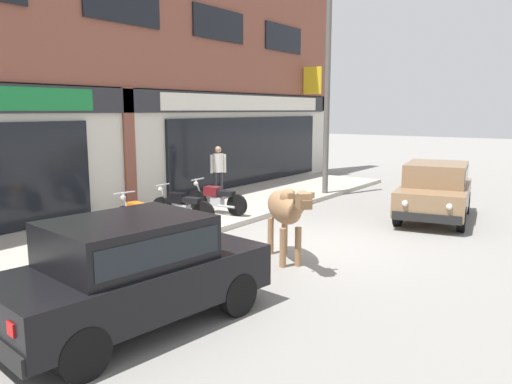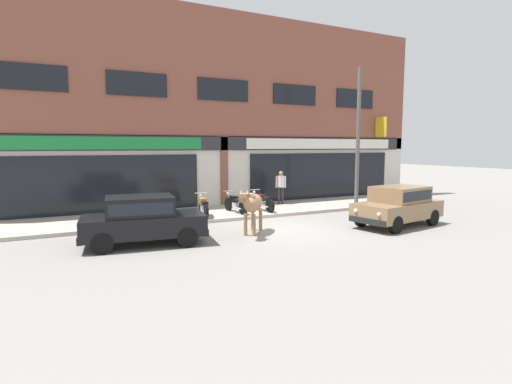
{
  "view_description": "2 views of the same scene",
  "coord_description": "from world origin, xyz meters",
  "px_view_note": "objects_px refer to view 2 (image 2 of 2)",
  "views": [
    {
      "loc": [
        -9.07,
        -4.93,
        2.81
      ],
      "look_at": [
        -0.67,
        1.0,
        1.11
      ],
      "focal_mm": 35.0,
      "sensor_mm": 36.0,
      "label": 1
    },
    {
      "loc": [
        -7.14,
        -11.96,
        2.91
      ],
      "look_at": [
        -0.65,
        1.0,
        1.25
      ],
      "focal_mm": 28.0,
      "sensor_mm": 36.0,
      "label": 2
    }
  ],
  "objects_px": {
    "cow": "(252,204)",
    "motorcycle_1": "(235,203)",
    "pedestrian": "(281,184)",
    "motorcycle_2": "(262,202)",
    "car_0": "(142,218)",
    "motorcycle_0": "(203,206)",
    "utility_pole": "(358,138)",
    "car_1": "(398,204)"
  },
  "relations": [
    {
      "from": "car_0",
      "to": "pedestrian",
      "type": "relative_size",
      "value": 2.34
    },
    {
      "from": "car_1",
      "to": "utility_pole",
      "type": "xyz_separation_m",
      "value": [
        1.36,
        3.88,
        2.49
      ]
    },
    {
      "from": "motorcycle_0",
      "to": "motorcycle_1",
      "type": "distance_m",
      "value": 1.48
    },
    {
      "from": "pedestrian",
      "to": "utility_pole",
      "type": "bearing_deg",
      "value": -37.15
    },
    {
      "from": "motorcycle_2",
      "to": "utility_pole",
      "type": "distance_m",
      "value": 5.41
    },
    {
      "from": "pedestrian",
      "to": "motorcycle_2",
      "type": "bearing_deg",
      "value": -141.83
    },
    {
      "from": "motorcycle_0",
      "to": "motorcycle_1",
      "type": "relative_size",
      "value": 1.0
    },
    {
      "from": "car_1",
      "to": "motorcycle_1",
      "type": "distance_m",
      "value": 6.49
    },
    {
      "from": "motorcycle_0",
      "to": "utility_pole",
      "type": "relative_size",
      "value": 0.28
    },
    {
      "from": "cow",
      "to": "car_0",
      "type": "xyz_separation_m",
      "value": [
        -3.58,
        0.08,
        -0.19
      ]
    },
    {
      "from": "motorcycle_2",
      "to": "pedestrian",
      "type": "distance_m",
      "value": 2.27
    },
    {
      "from": "motorcycle_1",
      "to": "cow",
      "type": "bearing_deg",
      "value": -104.57
    },
    {
      "from": "cow",
      "to": "motorcycle_1",
      "type": "relative_size",
      "value": 0.96
    },
    {
      "from": "motorcycle_2",
      "to": "utility_pole",
      "type": "xyz_separation_m",
      "value": [
        4.57,
        -0.8,
        2.79
      ]
    },
    {
      "from": "cow",
      "to": "pedestrian",
      "type": "distance_m",
      "value": 6.18
    },
    {
      "from": "car_1",
      "to": "pedestrian",
      "type": "bearing_deg",
      "value": 103.8
    },
    {
      "from": "car_1",
      "to": "motorcycle_0",
      "type": "distance_m",
      "value": 7.48
    },
    {
      "from": "motorcycle_0",
      "to": "pedestrian",
      "type": "height_order",
      "value": "pedestrian"
    },
    {
      "from": "motorcycle_2",
      "to": "motorcycle_1",
      "type": "bearing_deg",
      "value": 178.33
    },
    {
      "from": "car_0",
      "to": "motorcycle_2",
      "type": "height_order",
      "value": "car_0"
    },
    {
      "from": "cow",
      "to": "car_1",
      "type": "xyz_separation_m",
      "value": [
        5.36,
        -1.22,
        -0.19
      ]
    },
    {
      "from": "motorcycle_0",
      "to": "motorcycle_2",
      "type": "relative_size",
      "value": 0.99
    },
    {
      "from": "motorcycle_0",
      "to": "utility_pole",
      "type": "distance_m",
      "value": 7.83
    },
    {
      "from": "motorcycle_1",
      "to": "car_0",
      "type": "bearing_deg",
      "value": -142.76
    },
    {
      "from": "motorcycle_1",
      "to": "motorcycle_2",
      "type": "height_order",
      "value": "same"
    },
    {
      "from": "motorcycle_1",
      "to": "motorcycle_2",
      "type": "bearing_deg",
      "value": -1.67
    },
    {
      "from": "car_1",
      "to": "motorcycle_1",
      "type": "bearing_deg",
      "value": 133.39
    },
    {
      "from": "motorcycle_0",
      "to": "motorcycle_2",
      "type": "distance_m",
      "value": 2.72
    },
    {
      "from": "motorcycle_1",
      "to": "pedestrian",
      "type": "distance_m",
      "value": 3.31
    },
    {
      "from": "car_1",
      "to": "cow",
      "type": "bearing_deg",
      "value": 167.21
    },
    {
      "from": "cow",
      "to": "motorcycle_1",
      "type": "xyz_separation_m",
      "value": [
        0.91,
        3.49,
        -0.49
      ]
    },
    {
      "from": "motorcycle_1",
      "to": "utility_pole",
      "type": "height_order",
      "value": "utility_pole"
    },
    {
      "from": "utility_pole",
      "to": "motorcycle_2",
      "type": "bearing_deg",
      "value": 170.09
    },
    {
      "from": "motorcycle_2",
      "to": "pedestrian",
      "type": "relative_size",
      "value": 1.13
    },
    {
      "from": "car_0",
      "to": "car_1",
      "type": "height_order",
      "value": "same"
    },
    {
      "from": "car_0",
      "to": "utility_pole",
      "type": "relative_size",
      "value": 0.59
    },
    {
      "from": "cow",
      "to": "motorcycle_1",
      "type": "distance_m",
      "value": 3.64
    },
    {
      "from": "motorcycle_1",
      "to": "utility_pole",
      "type": "distance_m",
      "value": 6.5
    },
    {
      "from": "car_0",
      "to": "utility_pole",
      "type": "bearing_deg",
      "value": 14.04
    },
    {
      "from": "cow",
      "to": "motorcycle_2",
      "type": "bearing_deg",
      "value": 58.06
    },
    {
      "from": "car_0",
      "to": "car_1",
      "type": "xyz_separation_m",
      "value": [
        8.94,
        -1.3,
        0.0
      ]
    },
    {
      "from": "motorcycle_1",
      "to": "motorcycle_2",
      "type": "xyz_separation_m",
      "value": [
        1.25,
        -0.04,
        0.0
      ]
    }
  ]
}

